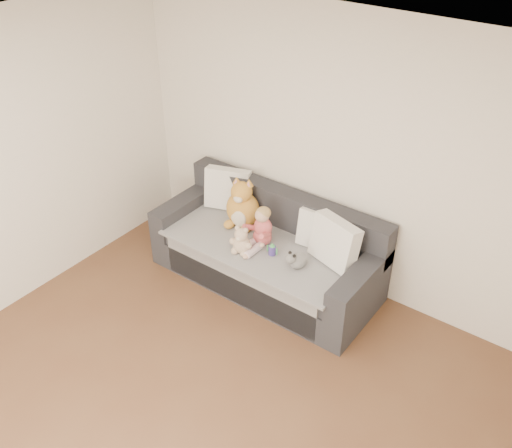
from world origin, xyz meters
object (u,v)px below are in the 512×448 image
(plush_cat, at_px, (243,207))
(toddler, at_px, (260,230))
(sofa, at_px, (268,253))
(sippy_cup, at_px, (272,249))
(teddy_bear, at_px, (241,242))

(plush_cat, bearing_deg, toddler, -42.72)
(toddler, bearing_deg, plush_cat, 160.90)
(sofa, relative_size, toddler, 5.45)
(sippy_cup, bearing_deg, sofa, 134.43)
(sippy_cup, bearing_deg, toddler, 160.05)
(toddler, distance_m, teddy_bear, 0.22)
(teddy_bear, bearing_deg, plush_cat, 115.64)
(sofa, xyz_separation_m, plush_cat, (-0.36, 0.07, 0.35))
(toddler, distance_m, plush_cat, 0.39)
(plush_cat, bearing_deg, teddy_bear, -69.05)
(toddler, distance_m, sippy_cup, 0.22)
(toddler, relative_size, teddy_bear, 1.43)
(plush_cat, height_order, sippy_cup, plush_cat)
(plush_cat, relative_size, sippy_cup, 4.24)
(sofa, relative_size, plush_cat, 4.19)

